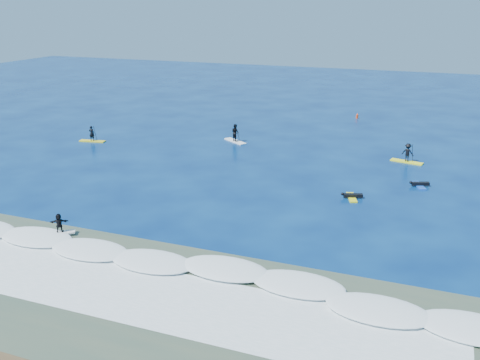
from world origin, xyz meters
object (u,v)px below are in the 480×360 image
at_px(prone_paddler_far, 419,184).
at_px(wave_surfer, 59,224).
at_px(sup_paddler_right, 408,154).
at_px(sup_paddler_left, 92,136).
at_px(sup_paddler_center, 235,134).
at_px(prone_paddler_near, 352,196).
at_px(marker_buoy, 357,116).

height_order(prone_paddler_far, wave_surfer, wave_surfer).
distance_m(sup_paddler_right, wave_surfer, 29.76).
relative_size(sup_paddler_left, sup_paddler_center, 0.94).
xyz_separation_m(prone_paddler_far, wave_surfer, (-19.63, -17.28, 0.60)).
relative_size(sup_paddler_right, prone_paddler_near, 1.41).
relative_size(sup_paddler_center, wave_surfer, 1.65).
bearing_deg(sup_paddler_left, marker_buoy, 32.70).
height_order(sup_paddler_left, sup_paddler_center, sup_paddler_center).
relative_size(sup_paddler_right, prone_paddler_far, 1.45).
distance_m(prone_paddler_far, wave_surfer, 26.16).
bearing_deg(prone_paddler_near, marker_buoy, -9.79).
bearing_deg(sup_paddler_right, wave_surfer, -114.40).
distance_m(sup_paddler_right, prone_paddler_near, 11.11).
xyz_separation_m(sup_paddler_center, wave_surfer, (-1.55, -24.77, -0.04)).
bearing_deg(marker_buoy, sup_paddler_right, -67.06).
bearing_deg(sup_paddler_left, wave_surfer, -68.09).
distance_m(sup_paddler_center, prone_paddler_far, 19.58).
height_order(wave_surfer, marker_buoy, wave_surfer).
bearing_deg(prone_paddler_far, marker_buoy, -1.03).
bearing_deg(marker_buoy, sup_paddler_center, -121.53).
height_order(sup_paddler_right, marker_buoy, sup_paddler_right).
bearing_deg(sup_paddler_right, prone_paddler_far, -63.86).
xyz_separation_m(sup_paddler_center, prone_paddler_far, (18.08, -7.49, -0.64)).
bearing_deg(sup_paddler_center, prone_paddler_near, -6.77).
xyz_separation_m(sup_paddler_left, marker_buoy, (22.99, 20.67, -0.28)).
xyz_separation_m(sup_paddler_left, sup_paddler_center, (13.44, 5.10, 0.20)).
bearing_deg(sup_paddler_center, sup_paddler_right, 29.99).
bearing_deg(sup_paddler_left, prone_paddler_far, -13.59).
relative_size(sup_paddler_right, marker_buoy, 4.22).
bearing_deg(sup_paddler_right, sup_paddler_left, -159.35).
bearing_deg(prone_paddler_near, sup_paddler_left, 57.44).
xyz_separation_m(sup_paddler_left, prone_paddler_near, (27.18, -6.84, -0.44)).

